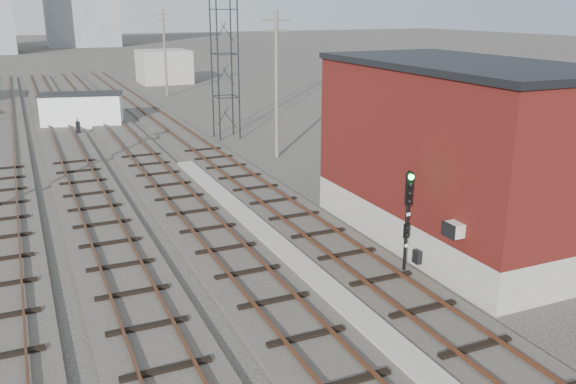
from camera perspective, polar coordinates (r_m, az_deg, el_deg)
ground at (r=67.89m, az=-17.01°, el=8.47°), size 320.00×320.00×0.00m
track_right at (r=47.87m, az=-10.68°, el=5.74°), size 3.20×90.00×0.39m
track_mid_right at (r=47.14m, az=-15.42°, el=5.25°), size 3.20×90.00×0.39m
track_mid_left at (r=46.74m, az=-20.27°, el=4.72°), size 3.20×90.00×0.39m
track_left at (r=46.68m, az=-25.16°, el=4.14°), size 3.20×90.00×0.39m
platform_curb at (r=24.27m, az=-1.18°, el=-4.96°), size 0.90×28.00×0.26m
brick_building at (r=25.08m, az=15.55°, el=3.54°), size 6.54×12.20×7.22m
lattice_tower at (r=43.98m, az=-6.02°, el=14.69°), size 1.60×1.60×15.00m
utility_pole_right_a at (r=38.00m, az=-1.08°, el=10.33°), size 1.80×0.24×9.00m
utility_pole_right_b at (r=66.56m, az=-11.46°, el=12.87°), size 1.80×0.24×9.00m
shed_right at (r=79.00m, az=-11.53°, el=11.43°), size 6.00×6.00×4.00m
signal_mast at (r=21.52m, az=11.12°, el=-2.22°), size 0.40×0.41×3.85m
switch_stand at (r=47.95m, az=-19.04°, el=5.71°), size 0.31×0.31×1.24m
site_trailer at (r=51.56m, az=-18.71°, el=7.32°), size 6.73×4.08×2.64m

